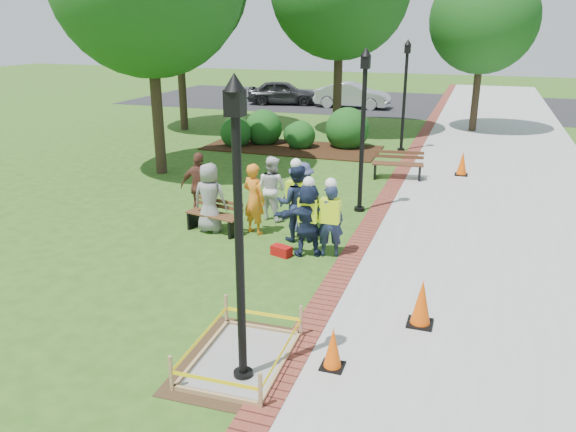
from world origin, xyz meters
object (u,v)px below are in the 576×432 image
(wet_concrete_pad, at_px, (241,348))
(hivis_worker_c, at_px, (296,200))
(cone_front, at_px, (333,349))
(bench_near, at_px, (214,222))
(hivis_worker_b, at_px, (330,218))
(hivis_worker_a, at_px, (308,217))
(lamp_near, at_px, (238,214))

(wet_concrete_pad, relative_size, hivis_worker_c, 1.20)
(cone_front, height_order, hivis_worker_c, hivis_worker_c)
(bench_near, xyz_separation_m, hivis_worker_c, (2.04, 0.12, 0.72))
(cone_front, xyz_separation_m, hivis_worker_b, (-1.13, 4.09, 0.56))
(hivis_worker_a, bearing_deg, bench_near, 165.84)
(wet_concrete_pad, distance_m, hivis_worker_b, 4.41)
(lamp_near, distance_m, hivis_worker_a, 4.91)
(bench_near, relative_size, cone_front, 2.23)
(hivis_worker_a, relative_size, hivis_worker_c, 0.91)
(cone_front, relative_size, lamp_near, 0.16)
(cone_front, relative_size, hivis_worker_a, 0.38)
(bench_near, height_order, cone_front, bench_near)
(wet_concrete_pad, distance_m, cone_front, 1.37)
(bench_near, relative_size, lamp_near, 0.35)
(wet_concrete_pad, distance_m, hivis_worker_a, 4.31)
(lamp_near, bearing_deg, hivis_worker_b, 89.73)
(hivis_worker_c, bearing_deg, wet_concrete_pad, -81.14)
(bench_near, bearing_deg, hivis_worker_c, 3.44)
(bench_near, relative_size, hivis_worker_c, 0.77)
(hivis_worker_c, bearing_deg, hivis_worker_a, -55.19)
(hivis_worker_a, bearing_deg, hivis_worker_c, 124.81)
(wet_concrete_pad, bearing_deg, hivis_worker_b, 87.31)
(wet_concrete_pad, xyz_separation_m, cone_front, (1.34, 0.27, 0.09))
(cone_front, height_order, lamp_near, lamp_near)
(bench_near, distance_m, hivis_worker_c, 2.17)
(wet_concrete_pad, relative_size, hivis_worker_a, 1.32)
(bench_near, bearing_deg, hivis_worker_a, -14.16)
(bench_near, bearing_deg, hivis_worker_b, -10.31)
(bench_near, xyz_separation_m, hivis_worker_b, (3.03, -0.55, 0.63))
(lamp_near, bearing_deg, cone_front, 28.77)
(wet_concrete_pad, xyz_separation_m, hivis_worker_a, (-0.25, 4.26, 0.65))
(wet_concrete_pad, bearing_deg, cone_front, 11.43)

